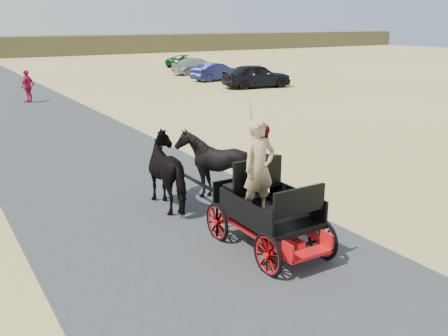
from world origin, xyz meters
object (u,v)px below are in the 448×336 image
horse_left (172,171)px  pedestrian (28,86)px  car_d (186,61)px  car_b (216,72)px  horse_right (213,165)px  car_a (256,76)px  car_c (199,66)px  carriage (268,230)px

horse_left → pedestrian: 18.08m
horse_left → car_d: size_ratio=0.49×
car_b → pedestrian: bearing=96.9°
car_b → car_d: car_b is taller
horse_right → car_d: (16.09, 32.75, -0.28)m
car_a → horse_left: bearing=149.3°
car_a → car_c: car_a is taller
car_c → car_a: bearing=-177.0°
horse_left → car_c: bearing=-119.8°
horse_left → car_b: horse_left is taller
horse_right → car_a: 21.33m
car_a → car_c: (0.77, 9.26, -0.12)m
car_a → carriage: bearing=154.9°
pedestrian → carriage: bearing=45.9°
horse_left → car_d: (17.19, 32.75, -0.28)m
carriage → car_b: 28.12m
pedestrian → car_d: size_ratio=0.42×
pedestrian → car_d: bearing=175.9°
horse_left → car_a: size_ratio=0.44×
pedestrian → car_d: 22.43m
horse_left → car_a: bearing=-130.1°
pedestrian → car_c: pedestrian is taller
pedestrian → car_b: 14.25m
horse_right → car_c: (13.85, 26.10, -0.20)m
carriage → car_d: bearing=65.0°
horse_right → car_d: bearing=-116.2°
horse_right → pedestrian: size_ratio=0.98×
car_a → car_d: 16.19m
car_c → horse_left: bearing=157.9°
car_d → car_a: bearing=146.8°
horse_left → car_a: (14.19, 16.84, -0.08)m
pedestrian → car_b: size_ratio=0.45×
horse_right → pedestrian: bearing=-87.2°
pedestrian → car_c: 16.77m
carriage → pedestrian: (-0.32, 21.08, 0.50)m
car_a → car_d: size_ratio=1.10×
carriage → horse_left: horse_left is taller
car_b → car_d: bearing=-23.8°
horse_left → car_a: 22.02m
car_d → horse_right: bearing=131.3°
pedestrian → car_d: (16.96, 14.68, -0.29)m
horse_right → horse_left: bearing=0.0°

